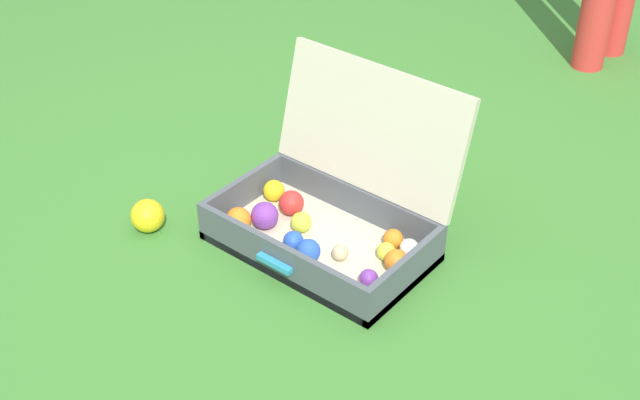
{
  "coord_description": "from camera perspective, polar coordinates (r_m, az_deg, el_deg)",
  "views": [
    {
      "loc": [
        1.18,
        -1.47,
        1.47
      ],
      "look_at": [
        0.01,
        -0.03,
        0.16
      ],
      "focal_mm": 48.27,
      "sensor_mm": 36.0,
      "label": 1
    }
  ],
  "objects": [
    {
      "name": "ground_plane",
      "position": [
        2.39,
        0.25,
        -2.8
      ],
      "size": [
        16.0,
        16.0,
        0.0
      ],
      "primitive_type": "plane",
      "color": "#3D7A2D"
    },
    {
      "name": "open_suitcase",
      "position": [
        2.34,
        0.7,
        -0.62
      ],
      "size": [
        0.58,
        0.47,
        0.46
      ],
      "color": "beige",
      "rests_on": "ground"
    },
    {
      "name": "stray_ball_on_grass",
      "position": [
        2.46,
        -11.36,
        -1.03
      ],
      "size": [
        0.1,
        0.1,
        0.1
      ],
      "primitive_type": "sphere",
      "color": "yellow",
      "rests_on": "ground"
    }
  ]
}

